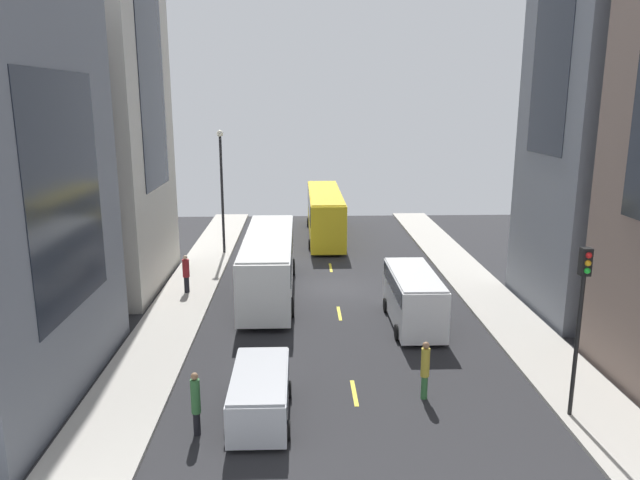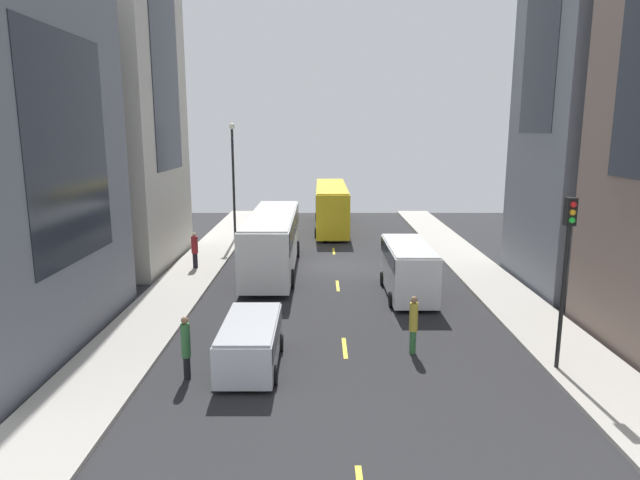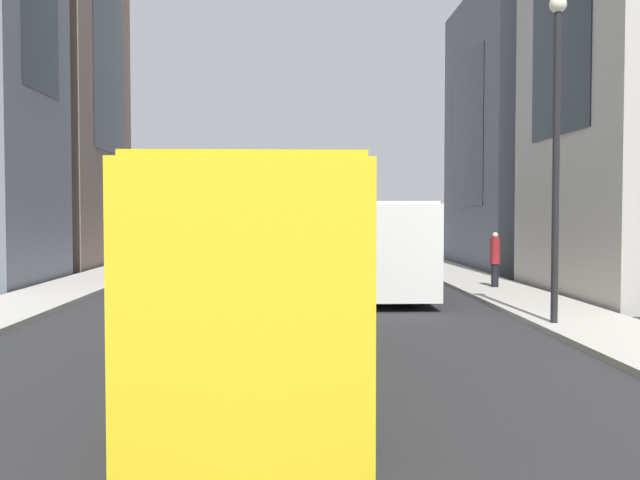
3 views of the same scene
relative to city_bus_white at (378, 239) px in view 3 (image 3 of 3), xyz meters
name	(u,v)px [view 3 (image 3 of 3)]	position (x,y,z in m)	size (l,w,h in m)	color
ground_plane	(281,295)	(3.68, 0.96, -2.01)	(43.38, 43.38, 0.00)	#28282B
sidewalk_west	(502,292)	(-4.53, 0.96, -1.93)	(2.97, 44.00, 0.15)	#B2ADA3
sidewalk_east	(54,294)	(11.88, 0.96, -1.93)	(2.97, 44.00, 0.15)	#B2ADA3
lane_stripe_0	(286,258)	(3.68, -20.04, -2.00)	(0.16, 2.00, 0.01)	yellow
lane_stripe_1	(285,268)	(3.68, -11.64, -2.00)	(0.16, 2.00, 0.01)	yellow
lane_stripe_2	(283,283)	(3.68, -3.24, -2.00)	(0.16, 2.00, 0.01)	yellow
lane_stripe_3	(278,310)	(3.68, 5.16, -2.00)	(0.16, 2.00, 0.01)	yellow
lane_stripe_4	(269,372)	(3.68, 13.56, -2.00)	(0.16, 2.00, 0.01)	yellow
building_west_0	(527,132)	(-9.45, -11.24, 5.39)	(6.55, 11.76, 14.80)	slate
building_east_0	(21,10)	(18.32, -13.49, 12.24)	(9.59, 10.93, 28.49)	#7A665B
city_bus_white	(378,239)	(0.00, 0.00, 0.00)	(2.81, 11.74, 3.35)	silver
streetcar_yellow	(267,261)	(3.68, 14.00, 0.12)	(2.70, 12.81, 3.59)	yellow
delivery_van_white	(207,246)	(7.08, -4.90, -0.49)	(2.25, 5.91, 2.58)	white
car_silver_0	(344,249)	(0.34, -13.25, -1.05)	(2.06, 4.44, 1.63)	#B7BABF
pedestrian_waiting_curb	(240,246)	(6.15, -12.13, -0.82)	(0.31, 0.31, 2.18)	#336B38
pedestrian_walking_far	(495,258)	(-4.53, 0.00, -0.74)	(0.37, 0.37, 2.11)	black
pedestrian_crossing_mid	(376,244)	(-1.63, -14.25, -0.85)	(0.30, 0.30, 2.16)	black
traffic_light_near_corner	(160,192)	(10.79, -13.68, 2.18)	(0.32, 0.44, 5.80)	black
streetlamp_near	(556,128)	(-3.54, 8.81, 3.17)	(0.44, 0.44, 8.38)	black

